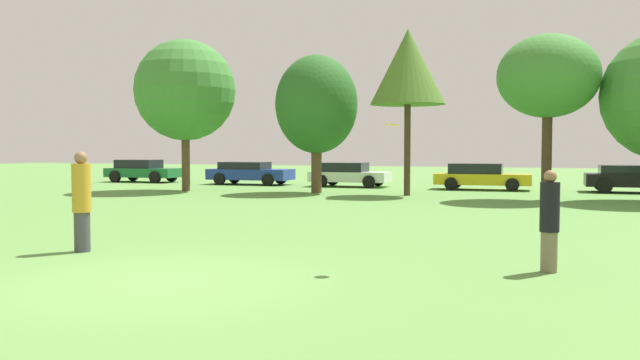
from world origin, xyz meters
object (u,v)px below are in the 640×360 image
(tree_0, at_px, (185,91))
(parked_car_blue, at_px, (249,172))
(parked_car_white, at_px, (348,174))
(frisbee, at_px, (392,125))
(parked_car_green, at_px, (142,170))
(person_thrower, at_px, (82,201))
(tree_1, at_px, (316,105))
(tree_2, at_px, (408,67))
(person_catcher, at_px, (550,221))
(parked_car_yellow, at_px, (481,176))
(parked_car_black, at_px, (631,178))
(tree_3, at_px, (548,77))

(tree_0, xyz_separation_m, parked_car_blue, (0.45, 5.71, -3.99))
(parked_car_white, bearing_deg, frisbee, -71.72)
(frisbee, xyz_separation_m, parked_car_green, (-20.08, 21.37, -1.69))
(person_thrower, height_order, frisbee, frisbee)
(tree_1, distance_m, parked_car_green, 14.09)
(frisbee, xyz_separation_m, parked_car_blue, (-13.03, 21.17, -1.72))
(tree_2, xyz_separation_m, parked_car_green, (-16.89, 5.27, -4.66))
(tree_2, xyz_separation_m, parked_car_white, (-4.15, 5.07, -4.69))
(tree_1, xyz_separation_m, parked_car_green, (-12.76, 5.05, -3.21))
(person_catcher, distance_m, parked_car_green, 30.70)
(person_catcher, xyz_separation_m, tree_2, (-5.65, 15.57, 4.51))
(frisbee, bearing_deg, parked_car_white, 109.14)
(tree_1, xyz_separation_m, parked_car_white, (-0.02, 4.85, -3.25))
(parked_car_white, bearing_deg, parked_car_yellow, -2.78)
(parked_car_white, xyz_separation_m, parked_car_black, (13.21, 0.01, 0.00))
(person_catcher, relative_size, parked_car_yellow, 0.37)
(tree_0, bearing_deg, person_catcher, -43.14)
(tree_2, xyz_separation_m, parked_car_black, (9.06, 5.08, -4.69))
(tree_2, bearing_deg, parked_car_black, 29.26)
(person_thrower, relative_size, person_catcher, 1.18)
(frisbee, bearing_deg, person_catcher, 12.06)
(person_catcher, bearing_deg, parked_car_green, -48.75)
(tree_1, height_order, tree_3, tree_3)
(tree_0, relative_size, parked_car_white, 1.73)
(person_catcher, bearing_deg, tree_0, -49.14)
(parked_car_black, bearing_deg, parked_car_yellow, -178.80)
(tree_1, relative_size, tree_2, 0.88)
(tree_2, bearing_deg, parked_car_green, 162.66)
(person_catcher, bearing_deg, person_thrower, 0.00)
(tree_2, bearing_deg, tree_1, 176.95)
(person_catcher, height_order, frisbee, frisbee)
(parked_car_blue, relative_size, parked_car_white, 1.14)
(tree_1, distance_m, parked_car_black, 14.43)
(person_catcher, height_order, tree_0, tree_0)
(parked_car_black, bearing_deg, person_catcher, -100.24)
(tree_2, bearing_deg, parked_car_white, 129.34)
(person_catcher, distance_m, tree_1, 18.83)
(tree_3, distance_m, parked_car_black, 7.74)
(person_thrower, xyz_separation_m, parked_car_blue, (-7.02, 21.54, -0.32))
(tree_1, relative_size, parked_car_yellow, 1.36)
(person_thrower, height_order, parked_car_yellow, person_thrower)
(person_thrower, height_order, parked_car_white, person_thrower)
(tree_0, height_order, parked_car_yellow, tree_0)
(frisbee, xyz_separation_m, parked_car_black, (5.87, 21.17, -1.72))
(tree_2, bearing_deg, frisbee, -78.78)
(person_catcher, distance_m, parked_car_yellow, 20.65)
(tree_0, bearing_deg, person_thrower, -64.73)
(parked_car_white, distance_m, parked_car_yellow, 6.68)
(tree_1, bearing_deg, tree_3, -4.22)
(tree_3, xyz_separation_m, parked_car_white, (-9.66, 5.56, -4.04))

